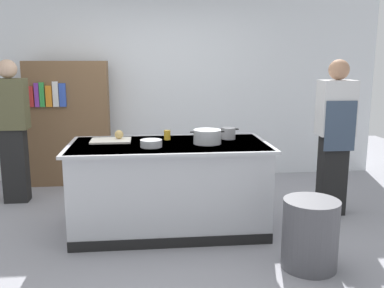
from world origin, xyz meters
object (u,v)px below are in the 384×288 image
(person_chef, at_px, (335,134))
(trash_bin, at_px, (310,234))
(juice_cup, at_px, (167,135))
(sauce_pan, at_px, (228,133))
(mixing_bowl, at_px, (151,143))
(bookshelf, at_px, (69,124))
(stock_pot, at_px, (207,137))
(onion, at_px, (119,134))
(person_guest, at_px, (12,128))

(person_chef, bearing_deg, trash_bin, 158.60)
(juice_cup, relative_size, trash_bin, 0.17)
(sauce_pan, distance_m, mixing_bowl, 0.88)
(bookshelf, bearing_deg, sauce_pan, -40.05)
(stock_pot, bearing_deg, trash_bin, -50.02)
(sauce_pan, bearing_deg, onion, 178.97)
(mixing_bowl, distance_m, person_chef, 2.06)
(person_guest, bearing_deg, sauce_pan, 62.16)
(trash_bin, height_order, person_chef, person_chef)
(stock_pot, relative_size, person_chef, 0.20)
(trash_bin, height_order, bookshelf, bookshelf)
(sauce_pan, xyz_separation_m, bookshelf, (-1.92, 1.61, -0.11))
(mixing_bowl, distance_m, person_guest, 2.06)
(mixing_bowl, distance_m, bookshelf, 2.25)
(sauce_pan, distance_m, trash_bin, 1.39)
(trash_bin, distance_m, person_chef, 1.54)
(stock_pot, distance_m, person_chef, 1.50)
(sauce_pan, xyz_separation_m, person_chef, (1.20, 0.09, -0.05))
(bookshelf, bearing_deg, mixing_bowl, -60.31)
(trash_bin, xyz_separation_m, bookshelf, (-2.41, 2.73, 0.56))
(person_chef, height_order, bookshelf, person_chef)
(onion, height_order, sauce_pan, sauce_pan)
(stock_pot, height_order, person_guest, person_guest)
(onion, relative_size, person_chef, 0.05)
(mixing_bowl, bearing_deg, onion, 132.06)
(stock_pot, relative_size, person_guest, 0.20)
(onion, relative_size, juice_cup, 0.88)
(onion, distance_m, person_guest, 1.58)
(person_chef, distance_m, person_guest, 3.74)
(sauce_pan, height_order, juice_cup, sauce_pan)
(sauce_pan, height_order, bookshelf, bookshelf)
(sauce_pan, bearing_deg, person_chef, 4.39)
(sauce_pan, relative_size, person_guest, 0.12)
(bookshelf, bearing_deg, trash_bin, -48.58)
(onion, bearing_deg, stock_pot, -15.91)
(mixing_bowl, bearing_deg, person_chef, 12.09)
(stock_pot, relative_size, sauce_pan, 1.58)
(stock_pot, xyz_separation_m, trash_bin, (0.74, -0.89, -0.68))
(onion, xyz_separation_m, sauce_pan, (1.13, -0.02, -0.00))
(person_chef, xyz_separation_m, bookshelf, (-3.13, 1.52, -0.06))
(stock_pot, height_order, bookshelf, bookshelf)
(person_chef, bearing_deg, person_guest, 86.84)
(trash_bin, bearing_deg, bookshelf, 131.42)
(bookshelf, bearing_deg, juice_cup, -51.24)
(trash_bin, bearing_deg, person_guest, 145.58)
(juice_cup, height_order, bookshelf, bookshelf)
(person_chef, xyz_separation_m, person_guest, (-3.65, 0.81, -0.00))
(stock_pot, bearing_deg, sauce_pan, 41.98)
(onion, relative_size, stock_pot, 0.26)
(mixing_bowl, xyz_separation_m, person_chef, (2.01, 0.43, -0.02))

